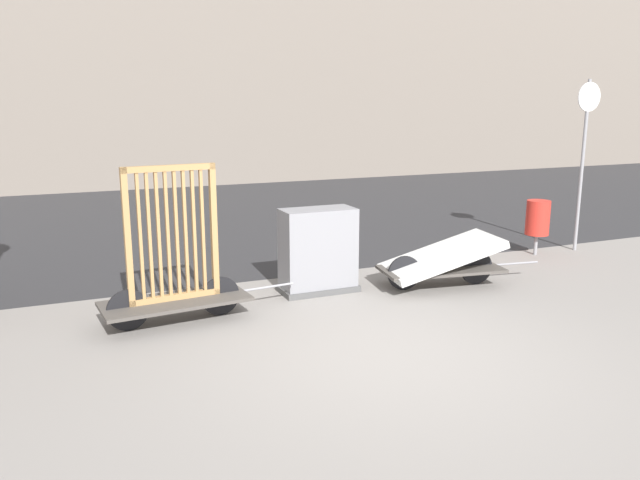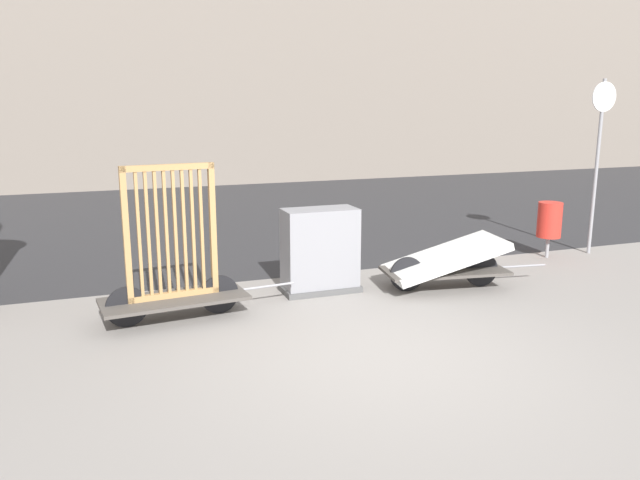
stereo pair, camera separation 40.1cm
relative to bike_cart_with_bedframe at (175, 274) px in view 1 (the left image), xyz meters
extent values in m
plane|color=gray|center=(1.86, -1.86, -0.60)|extent=(60.00, 60.00, 0.00)
cube|color=#2D2D30|center=(1.86, 6.73, -0.59)|extent=(56.00, 10.80, 0.01)
cube|color=#4C4742|center=(-0.01, 0.00, -0.33)|extent=(1.78, 0.91, 0.04)
cylinder|color=black|center=(0.55, 0.05, -0.35)|extent=(0.49, 0.08, 0.49)
cylinder|color=black|center=(-0.56, -0.06, -0.35)|extent=(0.49, 0.08, 0.49)
cylinder|color=gray|center=(1.20, 0.12, -0.33)|extent=(0.70, 0.10, 0.03)
cube|color=#A87F4C|center=(-0.01, 0.00, -0.28)|extent=(1.09, 0.18, 0.07)
cube|color=#A87F4C|center=(-0.01, 0.00, 1.25)|extent=(1.09, 0.18, 0.07)
cube|color=#A87F4C|center=(-0.51, -0.05, 0.49)|extent=(0.08, 0.08, 1.60)
cube|color=#A87F4C|center=(0.50, 0.05, 0.49)|extent=(0.08, 0.08, 1.60)
cube|color=#A87F4C|center=(-0.37, -0.04, 0.49)|extent=(0.04, 0.05, 1.53)
cube|color=#A87F4C|center=(-0.27, -0.03, 0.49)|extent=(0.04, 0.05, 1.53)
cube|color=#A87F4C|center=(-0.16, -0.02, 0.49)|extent=(0.04, 0.05, 1.53)
cube|color=#A87F4C|center=(-0.06, -0.01, 0.49)|extent=(0.04, 0.05, 1.53)
cube|color=#A87F4C|center=(0.05, 0.00, 0.49)|extent=(0.04, 0.05, 1.53)
cube|color=#A87F4C|center=(0.15, 0.01, 0.49)|extent=(0.04, 0.05, 1.53)
cube|color=#A87F4C|center=(0.26, 0.03, 0.49)|extent=(0.04, 0.05, 1.53)
cube|color=#A87F4C|center=(0.36, 0.04, 0.49)|extent=(0.04, 0.05, 1.53)
cube|color=#4C4742|center=(3.73, 0.00, -0.33)|extent=(1.81, 0.99, 0.04)
cylinder|color=black|center=(4.29, -0.08, -0.35)|extent=(0.49, 0.11, 0.49)
cylinder|color=black|center=(3.18, 0.08, -0.35)|extent=(0.49, 0.11, 0.49)
cylinder|color=gray|center=(4.93, -0.18, -0.33)|extent=(0.70, 0.13, 0.03)
cube|color=silver|center=(3.73, 0.00, -0.15)|extent=(1.72, 1.14, 0.55)
cube|color=#4C4C4C|center=(2.05, 0.50, -0.56)|extent=(1.07, 0.56, 0.08)
cube|color=gray|center=(2.05, 0.50, -0.02)|extent=(1.01, 0.50, 1.16)
cylinder|color=gray|center=(6.33, 0.98, -0.42)|extent=(0.06, 0.06, 0.35)
cylinder|color=red|center=(6.33, 0.98, 0.05)|extent=(0.40, 0.40, 0.59)
cylinder|color=gray|center=(7.23, 0.98, 0.88)|extent=(0.06, 0.06, 2.96)
cylinder|color=white|center=(7.23, 0.96, 2.07)|extent=(0.49, 0.02, 0.49)
camera|label=1|loc=(-1.20, -7.19, 1.99)|focal=35.00mm
camera|label=2|loc=(-0.83, -7.34, 1.99)|focal=35.00mm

